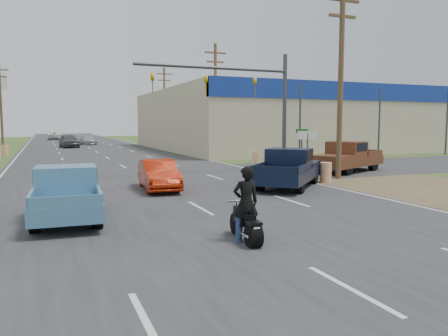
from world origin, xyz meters
name	(u,v)px	position (x,y,z in m)	size (l,w,h in m)	color
ground	(351,290)	(0.00, 0.00, 0.00)	(200.00, 200.00, 0.00)	#3E5220
main_road	(97,152)	(0.00, 40.00, 0.01)	(15.00, 180.00, 0.02)	#2D2D30
cross_road	(141,176)	(0.00, 18.00, 0.01)	(120.00, 10.00, 0.02)	#2D2D30
dirt_verge	(402,184)	(11.00, 10.00, 0.01)	(8.00, 18.00, 0.01)	brown
big_box_store	(353,121)	(32.00, 39.93, 3.31)	(50.00, 28.10, 6.60)	#B7A88C
utility_pole_1	(341,77)	(9.50, 13.00, 5.32)	(2.00, 0.28, 10.00)	#4C3823
utility_pole_2	(215,97)	(9.50, 31.00, 5.32)	(2.00, 0.28, 10.00)	#4C3823
utility_pole_3	(165,105)	(9.50, 49.00, 5.32)	(2.00, 0.28, 10.00)	#4C3823
utility_pole_6	(1,103)	(-9.50, 52.00, 5.32)	(2.00, 0.28, 10.00)	#4C3823
tree_3	(349,108)	(55.00, 70.00, 6.19)	(8.40, 8.40, 10.40)	#422D19
tree_5	(199,111)	(30.00, 95.00, 5.88)	(7.98, 7.98, 9.88)	#422D19
barrel_0	(326,172)	(8.00, 12.00, 0.50)	(0.56, 0.56, 1.00)	orange
barrel_1	(256,159)	(8.40, 20.50, 0.50)	(0.56, 0.56, 1.00)	orange
barrel_3	(5,150)	(-8.20, 38.00, 0.50)	(0.56, 0.56, 1.00)	orange
lane_sign	(307,143)	(8.20, 14.00, 1.90)	(1.20, 0.08, 2.52)	#3F3F44
street_name_sign	(302,146)	(8.80, 15.50, 1.61)	(0.80, 0.08, 2.61)	#3F3F44
signal_mast	(244,91)	(5.82, 17.00, 4.80)	(9.12, 0.40, 7.00)	#3F3F44
red_convertible	(159,175)	(-0.29, 12.73, 0.66)	(1.40, 4.01, 1.32)	#A01E07
motorcycle	(246,226)	(-0.37, 3.51, 0.42)	(0.57, 1.87, 0.95)	black
rider	(246,206)	(-0.37, 3.55, 0.89)	(0.65, 0.43, 1.79)	black
blue_pickup	(67,192)	(-4.31, 8.03, 0.83)	(2.16, 5.02, 1.64)	black
navy_pickup	(289,168)	(5.49, 11.32, 0.90)	(5.21, 5.29, 1.78)	black
brown_pickup	(346,157)	(11.88, 15.42, 0.93)	(5.95, 4.26, 1.85)	black
distant_car_grey	(69,141)	(-2.14, 50.47, 0.82)	(1.94, 4.83, 1.64)	#4C4C50
distant_car_silver	(88,140)	(0.71, 57.29, 0.67)	(1.87, 4.61, 1.34)	#AEAEB3
distant_car_white	(55,136)	(-3.20, 78.74, 0.72)	(2.39, 5.19, 1.44)	white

